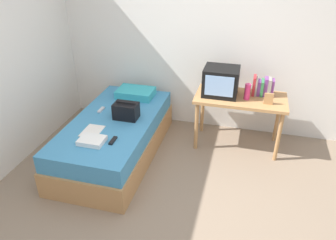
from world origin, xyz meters
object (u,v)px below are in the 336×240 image
object	(u,v)px
desk	(240,103)
magazine	(92,131)
picture_frame	(269,99)
pillow	(136,93)
remote_dark	(113,141)
book_row	(263,87)
handbag	(126,111)
bed	(115,137)
folded_towel	(92,140)
tv	(221,81)
remote_silver	(101,110)
water_bottle	(247,92)

from	to	relation	value
desk	magazine	xyz separation A→B (m)	(-1.63, -0.99, -0.10)
picture_frame	magazine	bearing A→B (deg)	-156.33
pillow	remote_dark	xyz separation A→B (m)	(0.16, -1.18, -0.04)
book_row	picture_frame	xyz separation A→B (m)	(0.08, -0.26, -0.04)
handbag	bed	bearing A→B (deg)	-156.83
handbag	magazine	size ratio (longest dim) A/B	1.03
remote_dark	folded_towel	size ratio (longest dim) A/B	0.56
book_row	folded_towel	xyz separation A→B (m)	(-1.77, -1.34, -0.28)
pillow	remote_dark	bearing A→B (deg)	-82.33
handbag	folded_towel	distance (m)	0.65
picture_frame	pillow	distance (m)	1.82
picture_frame	folded_towel	distance (m)	2.16
tv	folded_towel	size ratio (longest dim) A/B	1.57
desk	pillow	distance (m)	1.47
book_row	remote_silver	xyz separation A→B (m)	(-2.01, -0.61, -0.30)
desk	pillow	world-z (taller)	desk
remote_silver	handbag	bearing A→B (deg)	-14.92
bed	folded_towel	distance (m)	0.64
water_bottle	pillow	bearing A→B (deg)	176.01
magazine	remote_dark	bearing A→B (deg)	-22.87
desk	picture_frame	world-z (taller)	picture_frame
water_bottle	magazine	world-z (taller)	water_bottle
desk	magazine	bearing A→B (deg)	-148.60
water_bottle	folded_towel	distance (m)	1.99
book_row	handbag	size ratio (longest dim) A/B	0.88
desk	handbag	size ratio (longest dim) A/B	3.87
pillow	remote_silver	size ratio (longest dim) A/B	3.55
remote_dark	pillow	bearing A→B (deg)	97.67
water_bottle	pillow	size ratio (longest dim) A/B	0.40
water_bottle	pillow	xyz separation A→B (m)	(-1.54, 0.11, -0.24)
picture_frame	pillow	xyz separation A→B (m)	(-1.80, 0.19, -0.21)
desk	picture_frame	size ratio (longest dim) A/B	8.05
desk	handbag	distance (m)	1.48
bed	magazine	distance (m)	0.46
magazine	bed	bearing A→B (deg)	70.75
picture_frame	folded_towel	xyz separation A→B (m)	(-1.85, -1.08, -0.24)
desk	tv	bearing A→B (deg)	177.71
water_bottle	book_row	distance (m)	0.26
book_row	handbag	distance (m)	1.77
tv	handbag	size ratio (longest dim) A/B	1.47
picture_frame	magazine	world-z (taller)	picture_frame
book_row	picture_frame	world-z (taller)	book_row
bed	folded_towel	world-z (taller)	folded_towel
book_row	picture_frame	bearing A→B (deg)	-73.13
water_bottle	magazine	bearing A→B (deg)	-151.05
tv	picture_frame	size ratio (longest dim) A/B	3.05
bed	magazine	bearing A→B (deg)	-109.25
picture_frame	desk	bearing A→B (deg)	158.39
picture_frame	book_row	bearing A→B (deg)	106.87
desk	remote_silver	world-z (taller)	desk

